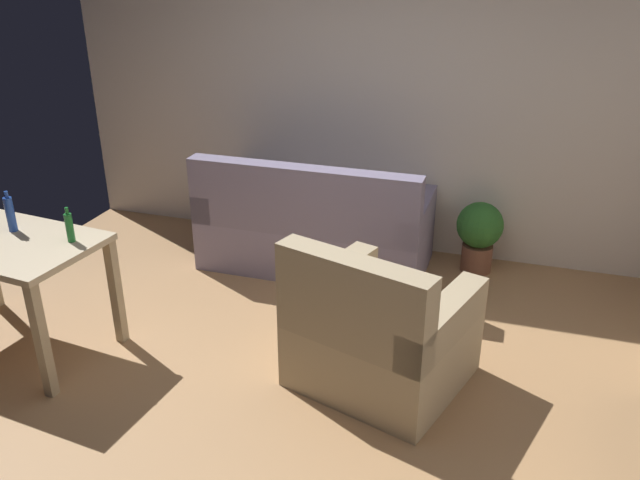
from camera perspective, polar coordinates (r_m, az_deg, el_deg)
ground_plane at (r=3.92m, az=-3.72°, el=-12.91°), size 5.20×4.40×0.02m
wall_rear at (r=5.32m, az=4.69°, el=13.35°), size 5.20×0.10×2.70m
couch at (r=5.14m, az=-0.53°, el=0.84°), size 1.76×0.84×0.92m
desk at (r=4.40m, az=-26.08°, el=-1.15°), size 1.27×0.82×0.76m
potted_plant at (r=5.21m, az=13.78°, el=0.67°), size 0.36×0.36×0.57m
armchair at (r=3.79m, az=5.10°, el=-8.30°), size 1.11×1.07×0.92m
bottle_blue at (r=4.39m, az=-25.52°, el=2.10°), size 0.05×0.05×0.26m
bottle_green at (r=4.10m, az=-21.11°, el=1.07°), size 0.05×0.05×0.22m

